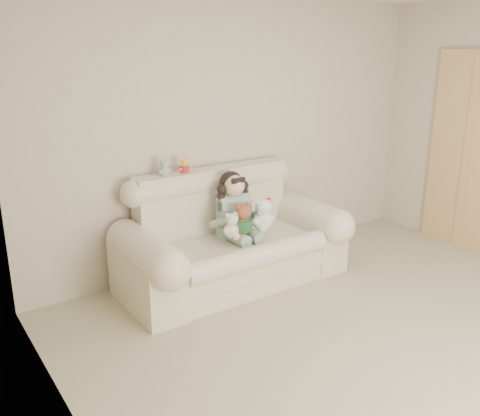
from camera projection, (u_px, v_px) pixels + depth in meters
name	position (u px, v px, depth m)	size (l,w,h in m)	color
floor	(448.00, 370.00, 3.50)	(5.00, 5.00, 0.00)	gray
wall_back	(240.00, 133.00, 5.09)	(4.50, 4.50, 0.00)	beige
wall_left	(124.00, 272.00, 1.90)	(5.00, 5.00, 0.00)	beige
sofa	(234.00, 230.00, 4.69)	(2.10, 0.95, 1.03)	beige
door_panel	(469.00, 151.00, 5.50)	(0.06, 0.90, 2.10)	#A78247
seated_child	(234.00, 204.00, 4.72)	(0.38, 0.46, 0.63)	#276C47
brown_teddy	(243.00, 216.00, 4.56)	(0.22, 0.17, 0.35)	brown
white_cat	(263.00, 211.00, 4.67)	(0.24, 0.18, 0.37)	white
cream_teddy	(231.00, 223.00, 4.50)	(0.18, 0.14, 0.28)	white
yellow_mini_bear	(184.00, 165.00, 4.63)	(0.11, 0.09, 0.18)	yellow
grey_mini_plush	(164.00, 166.00, 4.52)	(0.13, 0.10, 0.20)	#AFB0B6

